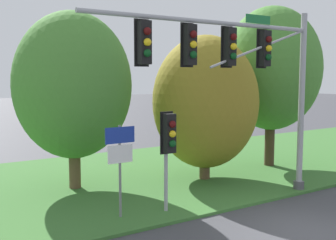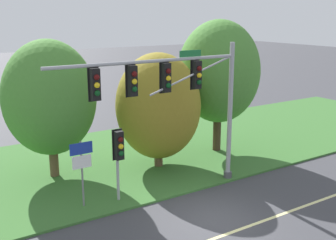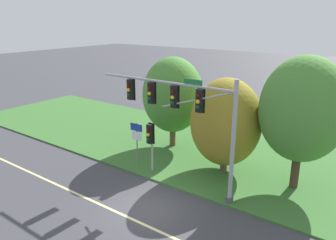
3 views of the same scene
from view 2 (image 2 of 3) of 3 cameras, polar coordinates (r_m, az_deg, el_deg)
The scene contains 9 objects.
ground_plane at distance 17.25m, azimuth 6.10°, elevation -13.21°, with size 160.00×160.00×0.00m, color #3D3D42.
lane_stripe at distance 16.45m, azimuth 8.80°, elevation -14.74°, with size 36.00×0.16×0.01m, color beige.
grass_verge at distance 23.66m, azimuth -6.54°, elevation -5.29°, with size 48.00×11.50×0.10m, color #386B2D.
traffic_signal_mast at distance 18.00m, azimuth 1.20°, elevation 4.09°, with size 8.95×0.49×6.56m.
pedestrian_signal_near_kerb at distance 17.67m, azimuth -6.68°, elevation -4.02°, with size 0.46×0.55×3.19m.
route_sign_post at distance 17.61m, azimuth -11.60°, elevation -5.68°, with size 0.97×0.08×2.82m.
tree_nearest_road at distance 20.79m, azimuth -15.76°, elevation 2.89°, with size 4.43×4.43×6.71m.
tree_left_of_mast at distance 21.55m, azimuth -1.34°, elevation 1.88°, with size 4.38×4.38×5.96m.
tree_behind_signpost at distance 24.07m, azimuth 6.89°, elevation 6.48°, with size 4.64×4.64×7.54m.
Camera 2 is at (-9.74, -11.82, 7.94)m, focal length 45.00 mm.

